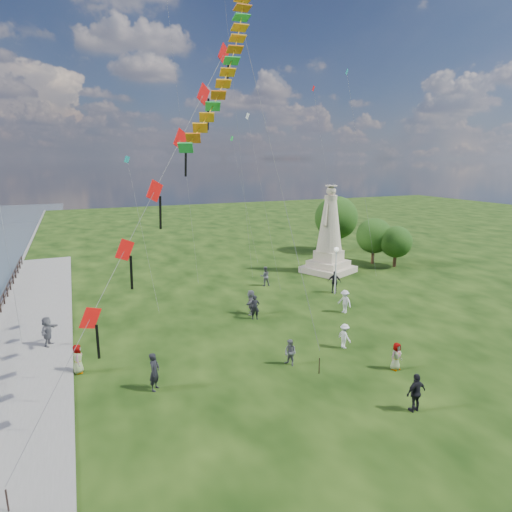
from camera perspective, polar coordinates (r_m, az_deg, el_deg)
name	(u,v)px	position (r m, az deg, el deg)	size (l,w,h in m)	color
statue	(329,240)	(42.95, 9.74, 2.09)	(5.60, 5.60, 8.66)	tan
lamppost	(336,260)	(36.08, 10.63, -0.57)	(0.37, 0.37, 4.04)	silver
tree_row	(353,225)	(50.49, 12.84, 4.02)	(5.84, 13.05, 6.79)	#382314
person_0	(154,372)	(22.22, -13.39, -14.77)	(0.71, 0.46, 1.94)	black
person_1	(290,353)	(24.12, 4.59, -12.72)	(0.72, 0.45, 1.49)	#595960
person_2	(344,336)	(26.62, 11.71, -10.40)	(0.98, 0.50, 1.51)	silver
person_3	(416,393)	(21.34, 20.56, -16.68)	(1.07, 0.55, 1.82)	black
person_4	(396,356)	(24.79, 18.19, -12.58)	(0.75, 0.46, 1.53)	#595960
person_5	(48,333)	(29.00, -26.02, -9.17)	(1.70, 0.73, 1.83)	#595960
person_6	(255,307)	(30.46, -0.12, -6.87)	(0.63, 0.41, 1.73)	black
person_7	(265,276)	(38.28, 1.21, -2.70)	(0.86, 0.53, 1.77)	#595960
person_8	(345,301)	(32.36, 11.74, -5.95)	(1.12, 0.58, 1.73)	silver
person_9	(334,282)	(36.92, 10.40, -3.40)	(1.11, 0.57, 1.90)	black
person_10	(78,359)	(25.11, -22.67, -12.53)	(0.78, 0.48, 1.60)	#595960
person_11	(251,302)	(31.38, -0.68, -6.17)	(1.71, 0.74, 1.84)	#595960
red_kite_train	(166,173)	(19.76, -11.91, 10.78)	(11.13, 9.35, 16.97)	black
small_kites	(228,116)	(40.68, -3.76, 18.07)	(31.24, 18.48, 29.18)	teal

